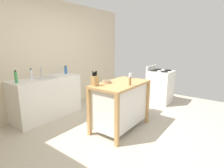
# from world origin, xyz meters

# --- Properties ---
(ground_plane) EXTENTS (6.14, 6.14, 0.00)m
(ground_plane) POSITION_xyz_m (0.00, 0.00, 0.00)
(ground_plane) COLOR #BCB29E
(ground_plane) RESTS_ON ground
(wall_back) EXTENTS (5.14, 0.10, 2.60)m
(wall_back) POSITION_xyz_m (0.00, 2.10, 1.30)
(wall_back) COLOR beige
(wall_back) RESTS_ON ground
(kitchen_island) EXTENTS (1.14, 0.66, 0.90)m
(kitchen_island) POSITION_xyz_m (0.10, 0.13, 0.50)
(kitchen_island) COLOR tan
(kitchen_island) RESTS_ON ground
(knife_block) EXTENTS (0.11, 0.09, 0.25)m
(knife_block) POSITION_xyz_m (-0.34, 0.36, 0.99)
(knife_block) COLOR tan
(knife_block) RESTS_ON kitchen_island
(bowl_ceramic_small) EXTENTS (0.16, 0.16, 0.05)m
(bowl_ceramic_small) POSITION_xyz_m (-0.06, 0.33, 0.92)
(bowl_ceramic_small) COLOR tan
(bowl_ceramic_small) RESTS_ON kitchen_island
(drinking_cup) EXTENTS (0.07, 0.07, 0.10)m
(drinking_cup) POSITION_xyz_m (0.61, 0.23, 0.95)
(drinking_cup) COLOR silver
(drinking_cup) RESTS_ON kitchen_island
(pepper_grinder) EXTENTS (0.04, 0.04, 0.16)m
(pepper_grinder) POSITION_xyz_m (0.04, -0.10, 0.97)
(pepper_grinder) COLOR #9E7042
(pepper_grinder) RESTS_ON kitchen_island
(trash_bin) EXTENTS (0.36, 0.28, 0.63)m
(trash_bin) POSITION_xyz_m (0.91, 0.20, 0.32)
(trash_bin) COLOR slate
(trash_bin) RESTS_ON ground
(sink_counter) EXTENTS (1.45, 0.60, 0.88)m
(sink_counter) POSITION_xyz_m (-0.40, 1.75, 0.44)
(sink_counter) COLOR white
(sink_counter) RESTS_ON ground
(sink_faucet) EXTENTS (0.02, 0.02, 0.22)m
(sink_faucet) POSITION_xyz_m (-0.40, 1.89, 0.99)
(sink_faucet) COLOR #B7BCC1
(sink_faucet) RESTS_ON sink_counter
(bottle_hand_soap) EXTENTS (0.06, 0.06, 0.20)m
(bottle_hand_soap) POSITION_xyz_m (0.20, 1.81, 0.97)
(bottle_hand_soap) COLOR blue
(bottle_hand_soap) RESTS_ON sink_counter
(bottle_spray_cleaner) EXTENTS (0.06, 0.06, 0.22)m
(bottle_spray_cleaner) POSITION_xyz_m (-0.64, 1.86, 0.98)
(bottle_spray_cleaner) COLOR white
(bottle_spray_cleaner) RESTS_ON sink_counter
(bottle_dish_soap) EXTENTS (0.05, 0.05, 0.24)m
(bottle_dish_soap) POSITION_xyz_m (-1.02, 1.70, 1.00)
(bottle_dish_soap) COLOR green
(bottle_dish_soap) RESTS_ON sink_counter
(stove) EXTENTS (0.60, 0.60, 1.00)m
(stove) POSITION_xyz_m (2.02, 0.12, 0.45)
(stove) COLOR white
(stove) RESTS_ON ground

